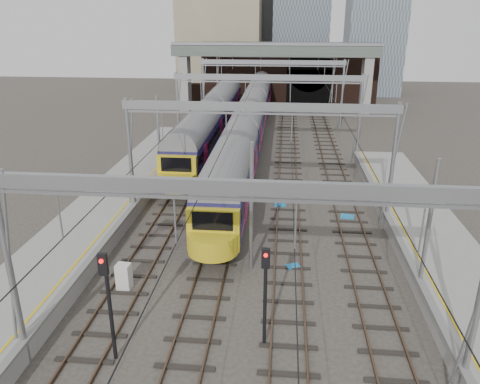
# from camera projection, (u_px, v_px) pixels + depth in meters

# --- Properties ---
(ground) EXTENTS (160.00, 160.00, 0.00)m
(ground) POSITION_uv_depth(u_px,v_px,m) (248.00, 289.00, 23.24)
(ground) COLOR #38332D
(ground) RESTS_ON ground
(platform_left) EXTENTS (4.32, 55.00, 1.12)m
(platform_left) POSITION_uv_depth(u_px,v_px,m) (71.00, 247.00, 26.27)
(platform_left) COLOR gray
(platform_left) RESTS_ON ground
(platform_right) EXTENTS (4.32, 47.00, 1.12)m
(platform_right) POSITION_uv_depth(u_px,v_px,m) (473.00, 309.00, 20.75)
(platform_right) COLOR gray
(platform_right) RESTS_ON ground
(tracks) EXTENTS (14.40, 80.00, 0.22)m
(tracks) POSITION_uv_depth(u_px,v_px,m) (263.00, 186.00, 37.19)
(tracks) COLOR #4C3828
(tracks) RESTS_ON ground
(overhead_line) EXTENTS (16.80, 80.00, 8.00)m
(overhead_line) POSITION_uv_depth(u_px,v_px,m) (268.00, 90.00, 40.90)
(overhead_line) COLOR gray
(overhead_line) RESTS_ON ground
(retaining_wall) EXTENTS (28.00, 2.75, 9.00)m
(retaining_wall) POSITION_uv_depth(u_px,v_px,m) (285.00, 75.00, 69.90)
(retaining_wall) COLOR black
(retaining_wall) RESTS_ON ground
(overbridge) EXTENTS (28.00, 3.00, 9.25)m
(overbridge) POSITION_uv_depth(u_px,v_px,m) (275.00, 58.00, 63.46)
(overbridge) COLOR gray
(overbridge) RESTS_ON ground
(train_main) EXTENTS (2.89, 66.78, 4.94)m
(train_main) POSITION_uv_depth(u_px,v_px,m) (255.00, 107.00, 55.30)
(train_main) COLOR black
(train_main) RESTS_ON ground
(train_second) EXTENTS (2.94, 34.03, 5.01)m
(train_second) POSITION_uv_depth(u_px,v_px,m) (212.00, 118.00, 49.05)
(train_second) COLOR black
(train_second) RESTS_ON ground
(signal_near_left) EXTENTS (0.34, 0.46, 4.77)m
(signal_near_left) POSITION_uv_depth(u_px,v_px,m) (108.00, 294.00, 17.45)
(signal_near_left) COLOR black
(signal_near_left) RESTS_ON ground
(signal_near_centre) EXTENTS (0.33, 0.46, 4.53)m
(signal_near_centre) POSITION_uv_depth(u_px,v_px,m) (265.00, 285.00, 18.28)
(signal_near_centre) COLOR black
(signal_near_centre) RESTS_ON ground
(relay_cabinet) EXTENTS (0.72, 0.62, 1.37)m
(relay_cabinet) POSITION_uv_depth(u_px,v_px,m) (124.00, 277.00, 23.03)
(relay_cabinet) COLOR silver
(relay_cabinet) RESTS_ON ground
(equip_cover_a) EXTENTS (0.86, 0.74, 0.09)m
(equip_cover_a) POSITION_uv_depth(u_px,v_px,m) (293.00, 266.00, 25.26)
(equip_cover_a) COLOR #1A7FC6
(equip_cover_a) RESTS_ON ground
(equip_cover_b) EXTENTS (0.82, 0.59, 0.09)m
(equip_cover_b) POSITION_uv_depth(u_px,v_px,m) (280.00, 205.00, 33.41)
(equip_cover_b) COLOR #1A7FC6
(equip_cover_b) RESTS_ON ground
(equip_cover_c) EXTENTS (1.00, 0.80, 0.10)m
(equip_cover_c) POSITION_uv_depth(u_px,v_px,m) (347.00, 216.00, 31.45)
(equip_cover_c) COLOR #1A7FC6
(equip_cover_c) RESTS_ON ground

